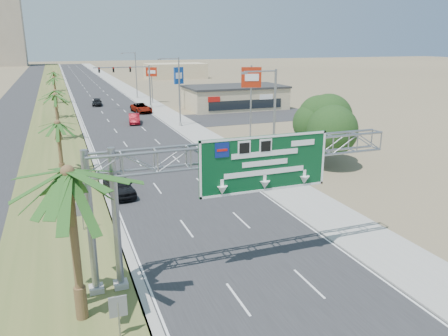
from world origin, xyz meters
TOP-DOWN VIEW (x-y plane):
  - road at (0.00, 110.00)m, footprint 12.00×300.00m
  - sidewalk_right at (8.50, 110.00)m, footprint 4.00×300.00m
  - median_grass at (-10.00, 110.00)m, footprint 7.00×300.00m
  - opposing_road at (-17.00, 110.00)m, footprint 8.00×300.00m
  - sign_gantry at (-1.06, 9.93)m, footprint 16.75×1.24m
  - palm_near at (-9.20, 8.00)m, footprint 5.70×5.70m
  - palm_row_b at (-9.50, 32.00)m, footprint 3.99×3.99m
  - palm_row_c at (-9.50, 48.00)m, footprint 3.99×3.99m
  - palm_row_d at (-9.50, 66.00)m, footprint 3.99×3.99m
  - palm_row_e at (-9.50, 85.00)m, footprint 3.99×3.99m
  - palm_row_f at (-9.50, 110.00)m, footprint 3.99×3.99m
  - streetlight_near at (7.30, 22.00)m, footprint 3.27×0.44m
  - streetlight_mid at (7.30, 52.00)m, footprint 3.27×0.44m
  - streetlight_far at (7.30, 88.00)m, footprint 3.27×0.44m
  - signal_mast at (5.17, 71.97)m, footprint 10.28×0.71m
  - store_building at (22.00, 66.00)m, footprint 18.00×10.00m
  - oak_near at (15.00, 26.00)m, footprint 4.50×4.50m
  - oak_far at (18.00, 30.00)m, footprint 3.50×3.50m
  - median_signback_a at (-7.80, 6.00)m, footprint 0.75×0.08m
  - median_signback_b at (-8.50, 18.00)m, footprint 0.75×0.08m
  - tower_distant at (-32.00, 250.00)m, footprint 20.00×16.00m
  - building_distant_right at (30.00, 140.00)m, footprint 20.00×12.00m
  - car_left_lane at (-5.27, 24.41)m, footprint 2.46×4.97m
  - car_mid_lane at (1.50, 56.81)m, footprint 2.22×4.79m
  - car_right_lane at (4.54, 67.33)m, footprint 3.34×6.13m
  - car_far at (-2.01, 78.99)m, footprint 2.28×4.62m
  - pole_sign_red_near at (12.68, 38.22)m, footprint 2.39×0.96m
  - pole_sign_blue at (11.77, 68.09)m, footprint 1.96×1.05m
  - pole_sign_red_far at (9.00, 78.79)m, footprint 2.13×1.18m

SIDE VIEW (x-z plane):
  - road at x=0.00m, z-range 0.00..0.02m
  - opposing_road at x=-17.00m, z-range 0.00..0.02m
  - sidewalk_right at x=8.50m, z-range 0.00..0.10m
  - median_grass at x=-10.00m, z-range 0.00..0.12m
  - car_far at x=-2.01m, z-range 0.00..1.29m
  - car_mid_lane at x=1.50m, z-range 0.00..1.52m
  - car_left_lane at x=-5.27m, z-range 0.00..1.63m
  - car_right_lane at x=4.54m, z-range 0.00..1.63m
  - median_signback_a at x=-7.80m, z-range 0.41..2.49m
  - median_signback_b at x=-8.50m, z-range 0.41..2.49m
  - store_building at x=22.00m, z-range 0.00..4.00m
  - building_distant_right at x=30.00m, z-range 0.00..5.00m
  - oak_far at x=18.00m, z-range 1.02..6.62m
  - palm_row_d at x=-9.50m, z-range 1.69..7.14m
  - oak_near at x=15.00m, z-range 1.13..7.93m
  - streetlight_near at x=7.30m, z-range -0.31..9.69m
  - streetlight_mid at x=7.30m, z-range -0.31..9.69m
  - streetlight_far at x=7.30m, z-range -0.31..9.69m
  - palm_row_f at x=-9.50m, z-range 1.83..7.58m
  - signal_mast at x=5.17m, z-range 0.85..8.85m
  - palm_row_b at x=-9.50m, z-range 1.93..7.87m
  - palm_row_e at x=-9.50m, z-range 2.02..8.16m
  - palm_row_c at x=-9.50m, z-range 2.29..9.04m
  - pole_sign_red_far at x=9.00m, z-range 2.10..9.52m
  - pole_sign_blue at x=11.77m, z-range 1.94..9.87m
  - sign_gantry at x=-1.06m, z-range 2.31..9.81m
  - palm_near at x=-9.20m, z-range 2.76..11.11m
  - pole_sign_red_near at x=12.68m, z-range 2.74..12.18m
  - tower_distant at x=-32.00m, z-range 0.00..35.00m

